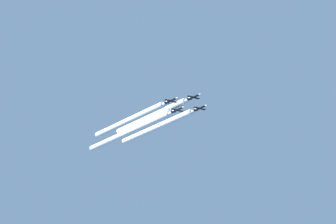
{
  "coord_description": "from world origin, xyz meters",
  "views": [
    {
      "loc": [
        310.06,
        398.34,
        2.24
      ],
      "look_at": [
        -0.04,
        -17.61,
        189.63
      ],
      "focal_mm": 99.16,
      "sensor_mm": 36.0,
      "label": 1
    }
  ],
  "objects_px": {
    "jet_lead": "(194,97)",
    "jet_slot": "(178,110)",
    "jet_right_wingman": "(172,100)",
    "jet_left_wingman": "(201,108)"
  },
  "relations": [
    {
      "from": "jet_lead",
      "to": "jet_slot",
      "type": "height_order",
      "value": "jet_lead"
    },
    {
      "from": "jet_lead",
      "to": "jet_right_wingman",
      "type": "relative_size",
      "value": 1.0
    },
    {
      "from": "jet_lead",
      "to": "jet_right_wingman",
      "type": "xyz_separation_m",
      "value": [
        11.13,
        -7.04,
        -2.62
      ]
    },
    {
      "from": "jet_lead",
      "to": "jet_left_wingman",
      "type": "xyz_separation_m",
      "value": [
        -10.36,
        -7.26,
        -2.39
      ]
    },
    {
      "from": "jet_right_wingman",
      "to": "jet_slot",
      "type": "distance_m",
      "value": 13.15
    },
    {
      "from": "jet_left_wingman",
      "to": "jet_slot",
      "type": "xyz_separation_m",
      "value": [
        10.96,
        -7.56,
        -1.29
      ]
    },
    {
      "from": "jet_left_wingman",
      "to": "jet_lead",
      "type": "bearing_deg",
      "value": 35.03
    },
    {
      "from": "jet_left_wingman",
      "to": "jet_slot",
      "type": "height_order",
      "value": "jet_left_wingman"
    },
    {
      "from": "jet_right_wingman",
      "to": "jet_left_wingman",
      "type": "bearing_deg",
      "value": -179.4
    },
    {
      "from": "jet_right_wingman",
      "to": "jet_slot",
      "type": "relative_size",
      "value": 1.0
    }
  ]
}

